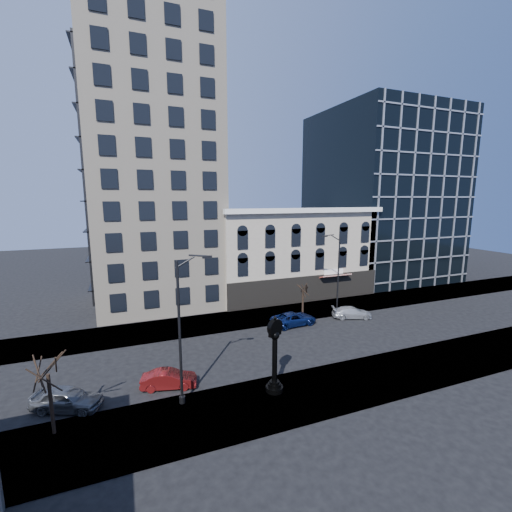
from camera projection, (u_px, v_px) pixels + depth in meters
name	position (u px, v px, depth m)	size (l,w,h in m)	color
ground	(252.00, 350.00, 31.19)	(160.00, 160.00, 0.00)	black
sidewalk_far	(227.00, 321.00, 38.52)	(160.00, 6.00, 0.12)	gray
sidewalk_near	(292.00, 397.00, 23.85)	(160.00, 6.00, 0.12)	gray
cream_tower	(153.00, 153.00, 43.08)	(15.90, 15.40, 42.50)	beige
victorian_row	(290.00, 253.00, 49.11)	(22.60, 11.19, 12.50)	#B6AA96
glass_office	(380.00, 197.00, 59.60)	(20.00, 20.15, 28.00)	black
street_clock	(275.00, 358.00, 24.04)	(1.26, 1.26, 5.57)	black
street_lamp_near	(190.00, 290.00, 21.91)	(2.65, 0.69, 10.29)	black
street_lamp_far	(334.00, 253.00, 40.36)	(2.48, 0.62, 9.61)	black
bare_tree_near	(46.00, 361.00, 19.30)	(3.49, 3.49, 5.99)	black
bare_tree_far	(303.00, 285.00, 40.44)	(2.64, 2.64, 4.54)	black
car_near_a	(67.00, 399.00, 22.37)	(1.81, 4.50, 1.53)	#595B60
car_near_b	(169.00, 379.00, 24.99)	(1.39, 3.97, 1.31)	maroon
car_far_a	(294.00, 319.00, 37.36)	(2.34, 5.07, 1.41)	#0C194C
car_far_b	(352.00, 312.00, 39.61)	(1.83, 4.51, 1.31)	#A5A8AD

